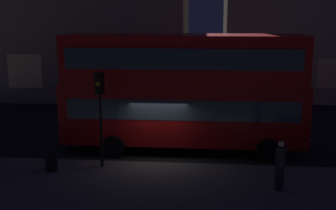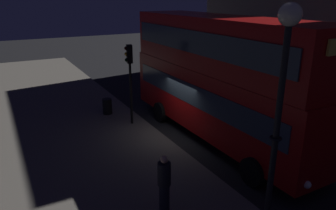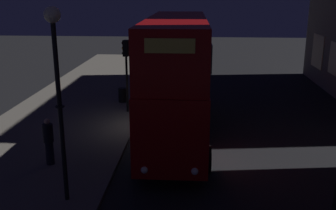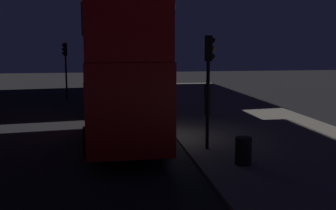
{
  "view_description": "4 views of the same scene",
  "coord_description": "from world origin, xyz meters",
  "px_view_note": "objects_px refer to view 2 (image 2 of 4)",
  "views": [
    {
      "loc": [
        2.08,
        -18.48,
        6.36
      ],
      "look_at": [
        0.39,
        0.16,
        2.38
      ],
      "focal_mm": 47.09,
      "sensor_mm": 36.0,
      "label": 1
    },
    {
      "loc": [
        11.83,
        -7.13,
        6.18
      ],
      "look_at": [
        -0.32,
        -0.56,
        1.47
      ],
      "focal_mm": 34.57,
      "sensor_mm": 36.0,
      "label": 2
    },
    {
      "loc": [
        17.91,
        2.0,
        6.42
      ],
      "look_at": [
        0.6,
        0.8,
        1.34
      ],
      "focal_mm": 41.46,
      "sensor_mm": 36.0,
      "label": 3
    },
    {
      "loc": [
        -15.43,
        1.88,
        3.7
      ],
      "look_at": [
        -1.08,
        -0.4,
        1.53
      ],
      "focal_mm": 43.2,
      "sensor_mm": 36.0,
      "label": 4
    }
  ],
  "objects_px": {
    "double_decker_bus": "(219,73)",
    "litter_bin": "(107,106)",
    "traffic_light_near_kerb": "(130,68)",
    "pedestrian": "(164,184)",
    "street_lamp": "(281,90)"
  },
  "relations": [
    {
      "from": "double_decker_bus",
      "to": "litter_bin",
      "type": "relative_size",
      "value": 13.4
    },
    {
      "from": "traffic_light_near_kerb",
      "to": "litter_bin",
      "type": "distance_m",
      "value": 3.12
    },
    {
      "from": "pedestrian",
      "to": "litter_bin",
      "type": "xyz_separation_m",
      "value": [
        -8.79,
        1.17,
        -0.51
      ]
    },
    {
      "from": "double_decker_bus",
      "to": "litter_bin",
      "type": "distance_m",
      "value": 6.62
    },
    {
      "from": "traffic_light_near_kerb",
      "to": "litter_bin",
      "type": "xyz_separation_m",
      "value": [
        -1.91,
        -0.61,
        -2.39
      ]
    },
    {
      "from": "pedestrian",
      "to": "litter_bin",
      "type": "bearing_deg",
      "value": -30.53
    },
    {
      "from": "double_decker_bus",
      "to": "street_lamp",
      "type": "height_order",
      "value": "street_lamp"
    },
    {
      "from": "traffic_light_near_kerb",
      "to": "double_decker_bus",
      "type": "bearing_deg",
      "value": 54.2
    },
    {
      "from": "pedestrian",
      "to": "street_lamp",
      "type": "bearing_deg",
      "value": -172.84
    },
    {
      "from": "traffic_light_near_kerb",
      "to": "street_lamp",
      "type": "distance_m",
      "value": 9.5
    },
    {
      "from": "street_lamp",
      "to": "double_decker_bus",
      "type": "bearing_deg",
      "value": 153.18
    },
    {
      "from": "street_lamp",
      "to": "pedestrian",
      "type": "bearing_deg",
      "value": -149.93
    },
    {
      "from": "pedestrian",
      "to": "litter_bin",
      "type": "distance_m",
      "value": 8.88
    },
    {
      "from": "traffic_light_near_kerb",
      "to": "street_lamp",
      "type": "bearing_deg",
      "value": 10.56
    },
    {
      "from": "traffic_light_near_kerb",
      "to": "litter_bin",
      "type": "relative_size",
      "value": 4.69
    }
  ]
}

